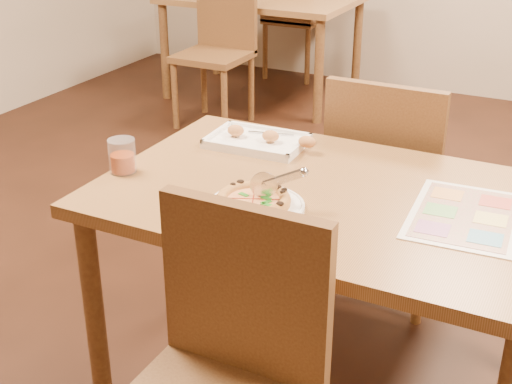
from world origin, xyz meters
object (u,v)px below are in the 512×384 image
at_px(chair_far, 387,167).
at_px(glass_tumbler, 122,158).
at_px(pizza_cutter, 277,181).
at_px(appetizer_tray, 260,141).
at_px(dining_table, 327,218).
at_px(plate, 256,206).
at_px(bg_chair_far, 291,6).
at_px(bg_chair_near, 220,35).
at_px(menu, 465,215).
at_px(bg_table, 262,8).
at_px(pizza, 253,200).
at_px(chair_near, 227,354).

distance_m(chair_far, glass_tumbler, 0.98).
distance_m(pizza_cutter, glass_tumbler, 0.52).
xyz_separation_m(appetizer_tray, glass_tumbler, (-0.27, -0.38, 0.03)).
height_order(dining_table, plate, plate).
bearing_deg(bg_chair_far, bg_chair_near, 90.00).
height_order(bg_chair_near, bg_chair_far, same).
bearing_deg(menu, glass_tumbler, -170.46).
bearing_deg(menu, pizza_cutter, -159.20).
relative_size(pizza_cutter, appetizer_tray, 0.38).
relative_size(bg_table, pizza, 6.34).
height_order(bg_table, pizza, pizza).
xyz_separation_m(bg_chair_far, plate, (1.47, -3.49, 0.16)).
bearing_deg(chair_far, glass_tumbler, 50.80).
height_order(chair_far, glass_tumbler, chair_far).
bearing_deg(chair_near, bg_table, 115.19).
height_order(chair_far, bg_table, chair_far).
xyz_separation_m(chair_far, menu, (0.38, -0.58, 0.16)).
bearing_deg(bg_table, pizza, -64.02).
relative_size(dining_table, bg_chair_far, 2.77).
bearing_deg(chair_far, menu, 123.38).
height_order(dining_table, menu, menu).
distance_m(dining_table, chair_far, 0.61).
bearing_deg(pizza_cutter, chair_far, 58.35).
bearing_deg(chair_near, bg_chair_far, 112.29).
height_order(bg_chair_far, pizza, bg_chair_far).
bearing_deg(pizza, appetizer_tray, 114.41).
height_order(chair_far, appetizer_tray, chair_far).
distance_m(dining_table, glass_tumbler, 0.64).
height_order(chair_near, pizza_cutter, chair_near).
bearing_deg(plate, menu, 22.21).
relative_size(bg_table, menu, 3.32).
relative_size(chair_near, bg_chair_far, 1.00).
relative_size(chair_far, bg_chair_far, 1.00).
relative_size(plate, glass_tumbler, 2.56).
relative_size(bg_chair_near, plate, 1.78).
bearing_deg(chair_far, pizza, 79.88).
distance_m(bg_chair_near, plate, 2.81).
xyz_separation_m(glass_tumbler, menu, (0.99, 0.17, -0.04)).
height_order(bg_chair_near, pizza_cutter, bg_chair_near).
bearing_deg(appetizer_tray, bg_chair_far, 112.41).
xyz_separation_m(dining_table, pizza, (-0.14, -0.19, 0.11)).
xyz_separation_m(pizza_cutter, appetizer_tray, (-0.25, 0.39, -0.06)).
relative_size(dining_table, chair_far, 2.77).
distance_m(bg_chair_far, appetizer_tray, 3.32).
bearing_deg(bg_chair_far, plate, 112.77).
bearing_deg(plate, bg_chair_near, 121.54).
bearing_deg(appetizer_tray, glass_tumbler, -125.54).
bearing_deg(appetizer_tray, chair_near, -68.14).
distance_m(pizza, glass_tumbler, 0.47).
bearing_deg(bg_table, pizza_cutter, -62.90).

